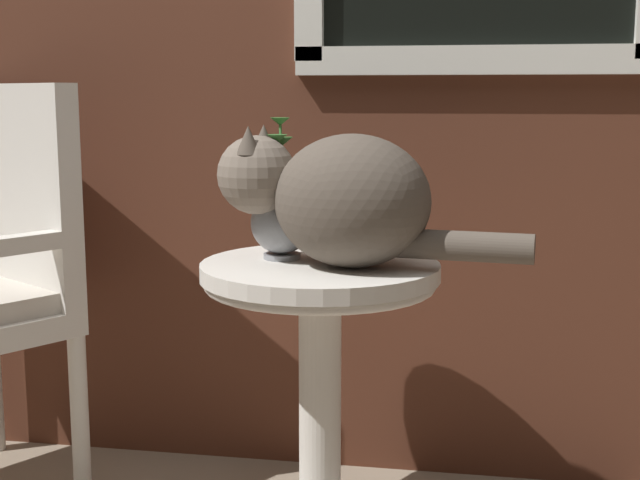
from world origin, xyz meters
TOP-DOWN VIEW (x-y plane):
  - wicker_side_table at (0.09, 0.26)m, footprint 0.52×0.52m
  - cat at (0.14, 0.23)m, footprint 0.67×0.32m
  - pewter_vase_with_ivy at (0.00, 0.29)m, footprint 0.14×0.14m

SIDE VIEW (x-z plane):
  - wicker_side_table at x=0.09m, z-range 0.12..0.75m
  - pewter_vase_with_ivy at x=0.00m, z-range 0.57..0.88m
  - cat at x=0.14m, z-range 0.63..0.93m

